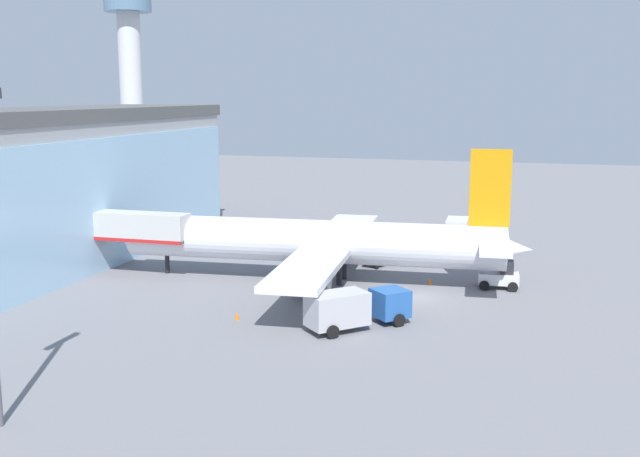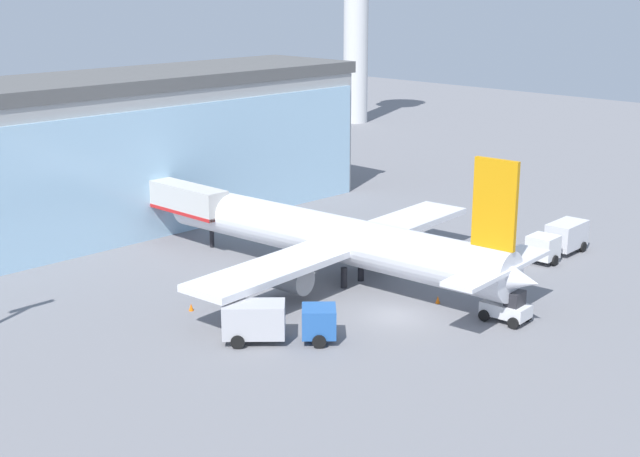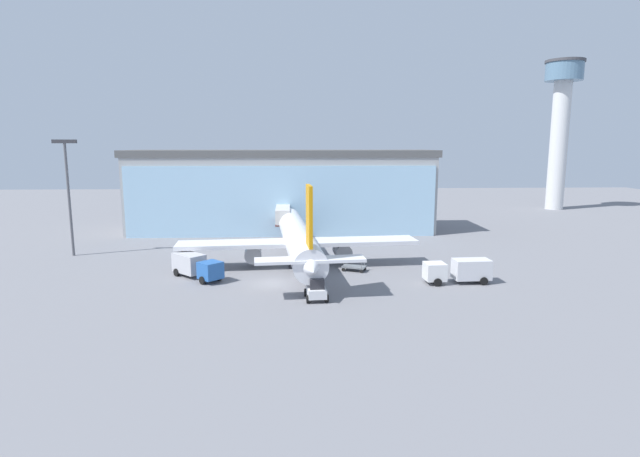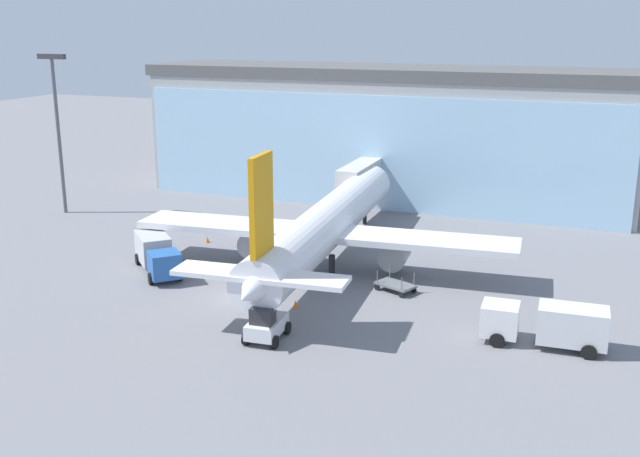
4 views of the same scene
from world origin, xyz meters
name	(u,v)px [view 4 (image 4 of 4)]	position (x,y,z in m)	size (l,w,h in m)	color
ground	(245,297)	(0.00, 0.00, 0.00)	(240.00, 240.00, 0.00)	slate
terminal_building	(387,133)	(0.00, 34.42, 7.14)	(53.29, 13.25, 14.29)	#A0A0A0
jet_bridge	(367,173)	(0.35, 26.51, 4.12)	(2.51, 13.40, 5.48)	beige
apron_light_mast	(57,118)	(-28.42, 15.17, 9.63)	(3.20, 0.40, 15.90)	#59595E
airplane	(325,226)	(2.77, 8.64, 3.34)	(30.31, 35.64, 11.32)	silver
catering_truck	(157,253)	(-9.00, 2.58, 1.47)	(6.74, 6.69, 2.65)	#2659A5
fuel_truck	(548,324)	(20.76, -0.79, 1.47)	(7.41, 2.82, 2.65)	silver
baggage_cart	(395,285)	(9.62, 5.06, 0.50)	(3.20, 2.55, 1.50)	slate
pushback_tug	(266,325)	(4.62, -6.16, 0.97)	(2.38, 3.33, 2.30)	silver
safety_cone_nose	(295,304)	(4.16, -0.59, 0.28)	(0.36, 0.36, 0.55)	orange
safety_cone_wingtip	(207,239)	(-9.38, 10.99, 0.28)	(0.36, 0.36, 0.55)	orange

